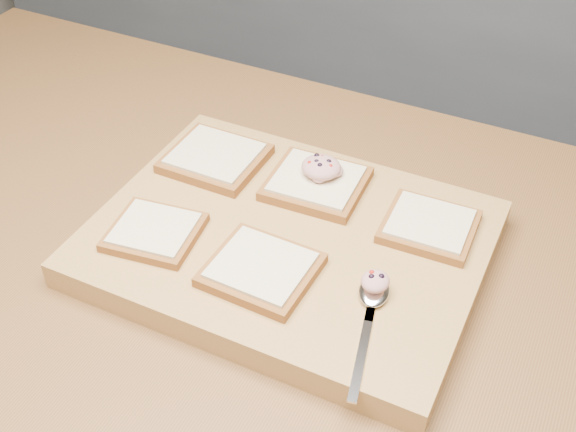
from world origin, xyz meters
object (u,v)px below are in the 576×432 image
at_px(cutting_board, 288,243).
at_px(spoon, 373,299).
at_px(tuna_salad_dollop, 321,167).
at_px(bread_far_center, 316,183).

bearing_deg(cutting_board, spoon, -25.19).
relative_size(cutting_board, tuna_salad_dollop, 9.00).
xyz_separation_m(tuna_salad_dollop, spoon, (0.14, -0.17, -0.03)).
bearing_deg(cutting_board, bread_far_center, 92.80).
bearing_deg(spoon, cutting_board, 154.81).
height_order(cutting_board, bread_far_center, bread_far_center).
bearing_deg(tuna_salad_dollop, cutting_board, -88.85).
relative_size(bread_far_center, tuna_salad_dollop, 2.44).
height_order(bread_far_center, spoon, bread_far_center).
height_order(tuna_salad_dollop, spoon, tuna_salad_dollop).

